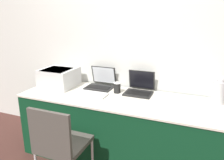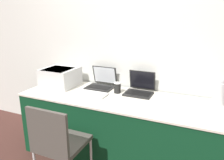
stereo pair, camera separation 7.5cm
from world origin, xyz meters
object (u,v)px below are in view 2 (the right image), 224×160
(chair, at_px, (58,141))
(coffee_cup, at_px, (117,88))
(laptop_left, at_px, (102,83))
(metal_pitcher, at_px, (219,93))
(laptop_right, at_px, (140,89))
(external_keyboard, at_px, (89,94))
(printer, at_px, (60,76))

(chair, bearing_deg, coffee_cup, 74.52)
(laptop_left, xyz_separation_m, chair, (0.03, -0.96, -0.27))
(laptop_left, relative_size, chair, 0.36)
(metal_pitcher, xyz_separation_m, chair, (-1.30, -0.92, -0.35))
(laptop_right, relative_size, metal_pitcher, 1.10)
(external_keyboard, xyz_separation_m, chair, (0.04, -0.66, -0.23))
(metal_pitcher, bearing_deg, coffee_cup, -175.87)
(printer, height_order, coffee_cup, printer)
(laptop_left, bearing_deg, external_keyboard, -93.16)
(laptop_left, height_order, coffee_cup, laptop_left)
(printer, xyz_separation_m, laptop_left, (0.50, 0.16, -0.07))
(laptop_left, relative_size, metal_pitcher, 1.14)
(external_keyboard, height_order, chair, chair)
(metal_pitcher, bearing_deg, external_keyboard, -168.96)
(laptop_right, relative_size, chair, 0.35)
(printer, relative_size, external_keyboard, 0.94)
(chair, bearing_deg, printer, 123.71)
(external_keyboard, bearing_deg, printer, 164.23)
(printer, bearing_deg, coffee_cup, 3.61)
(laptop_right, relative_size, external_keyboard, 0.72)
(laptop_left, xyz_separation_m, coffee_cup, (0.26, -0.11, 0.01))
(coffee_cup, bearing_deg, laptop_left, 156.70)
(laptop_left, height_order, chair, laptop_left)
(laptop_right, bearing_deg, metal_pitcher, -0.89)
(laptop_right, xyz_separation_m, metal_pitcher, (0.83, -0.01, 0.07))
(laptop_right, bearing_deg, laptop_left, 177.41)
(printer, xyz_separation_m, external_keyboard, (0.49, -0.14, -0.11))
(printer, relative_size, coffee_cup, 3.34)
(external_keyboard, relative_size, metal_pitcher, 1.53)
(laptop_right, distance_m, external_keyboard, 0.59)
(printer, distance_m, coffee_cup, 0.77)
(metal_pitcher, height_order, chair, metal_pitcher)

